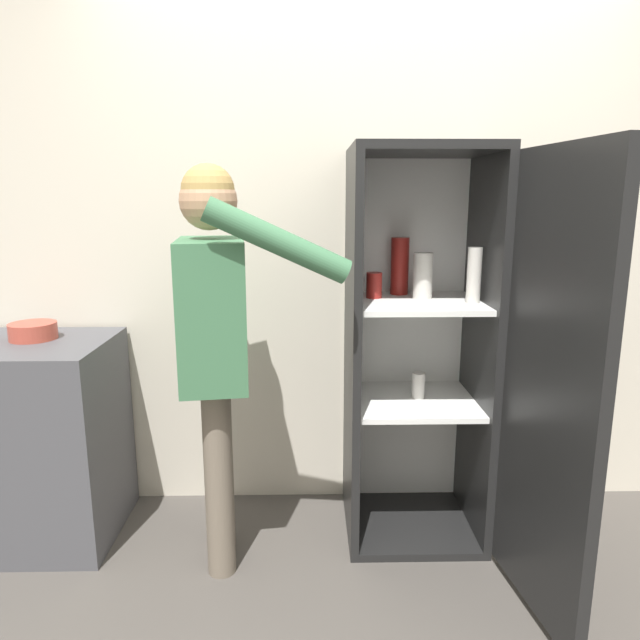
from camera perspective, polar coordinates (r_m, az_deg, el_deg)
name	(u,v)px	position (r m, az deg, el deg)	size (l,w,h in m)	color
ground_plane	(387,628)	(2.34, 6.72, -28.25)	(12.00, 12.00, 0.00)	#4C4742
wall_back	(366,249)	(2.77, 4.62, 7.10)	(7.00, 0.06, 2.55)	beige
refrigerator	(440,353)	(2.48, 11.95, -3.24)	(0.72, 1.15, 1.72)	black
person	(216,322)	(2.28, -10.39, -0.25)	(0.69, 0.59, 1.64)	#726656
counter	(30,440)	(2.91, -27.02, -10.69)	(0.74, 0.59, 0.91)	#4C4C51
bowl	(33,331)	(2.80, -26.77, -0.99)	(0.20, 0.20, 0.07)	#B24738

